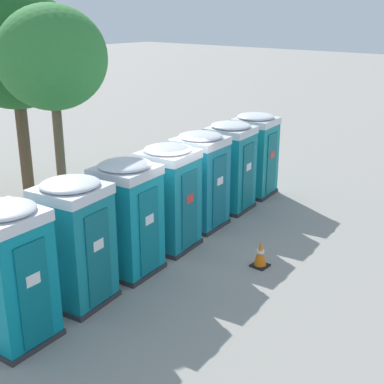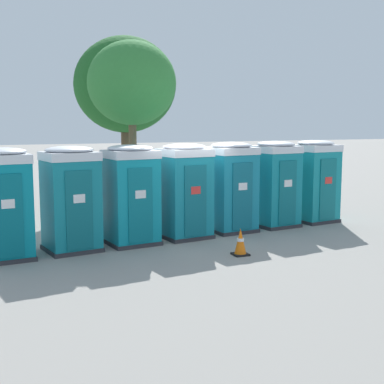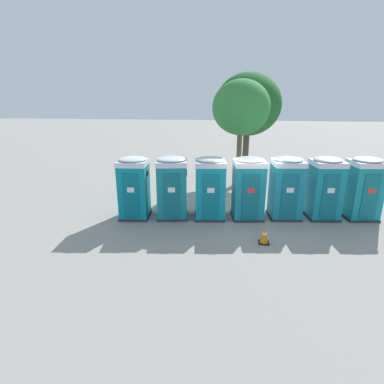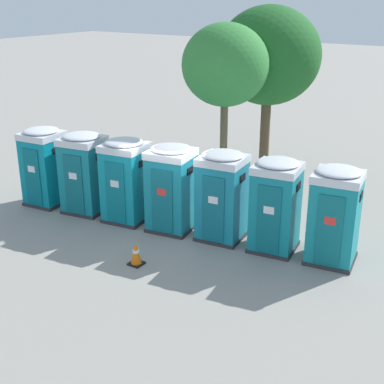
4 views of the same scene
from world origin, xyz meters
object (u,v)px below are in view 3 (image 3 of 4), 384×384
Objects in this scene: street_tree_0 at (241,108)px; portapotty_1 at (172,187)px; portapotty_5 at (324,188)px; portapotty_6 at (363,188)px; portapotty_3 at (248,188)px; portapotty_4 at (286,188)px; portapotty_0 at (134,187)px; portapotty_2 at (210,188)px; traffic_cone at (264,235)px; street_tree_1 at (248,105)px.

portapotty_1 is at bearing -123.73° from street_tree_0.
portapotty_5 is 1.00× the size of portapotty_6.
portapotty_3 is 1.55m from portapotty_4.
portapotty_5 and portapotty_6 have the same top height.
portapotty_1 and portapotty_5 have the same top height.
portapotty_5 is (3.06, 0.46, 0.00)m from portapotty_3.
portapotty_4 is (6.13, 0.87, -0.00)m from portapotty_0.
portapotty_2 and portapotty_6 have the same top height.
portapotty_4 reaches higher than traffic_cone.
traffic_cone is (0.51, -8.30, -4.10)m from street_tree_1.
portapotty_3 is at bearing 7.40° from portapotty_2.
portapotty_6 is 5.13m from traffic_cone.
portapotty_1 is 0.45× the size of street_tree_0.
portapotty_6 is 0.45× the size of street_tree_0.
portapotty_4 is 3.10m from portapotty_6.
portapotty_6 is 3.97× the size of traffic_cone.
street_tree_0 reaches higher than portapotty_1.
portapotty_6 is at bearing 7.58° from portapotty_1.
portapotty_0 is at bearing -172.67° from portapotty_2.
traffic_cone is (-4.08, -2.95, -0.97)m from portapotty_6.
portapotty_3 is at bearing 7.35° from portapotty_0.
portapotty_0 and portapotty_1 have the same top height.
portapotty_2 is 3.09m from traffic_cone.
portapotty_4 and portapotty_5 have the same top height.
street_tree_1 reaches higher than portapotty_0.
street_tree_1 is (-4.59, 5.34, 3.13)m from portapotty_6.
portapotty_0 is at bearing -172.65° from portapotty_3.
street_tree_0 is (1.14, 3.84, 3.02)m from portapotty_2.
portapotty_2 is at bearing -171.15° from portapotty_4.
portapotty_1 is 6.19m from portapotty_5.
portapotty_4 is (1.52, 0.28, 0.00)m from portapotty_3.
street_tree_0 is at bearing -99.75° from street_tree_1.
portapotty_1 is at bearing -172.42° from portapotty_6.
street_tree_1 is (3.08, 6.36, 3.13)m from portapotty_1.
street_tree_0 is at bearing 56.27° from portapotty_1.
portapotty_1 is at bearing 8.46° from portapotty_0.
portapotty_4 is 6.69m from street_tree_1.
portapotty_2 reaches higher than traffic_cone.
traffic_cone is (0.52, -2.30, -0.97)m from portapotty_3.
portapotty_4 is at bearing 68.68° from traffic_cone.
portapotty_3 is 1.00× the size of portapotty_4.
portapotty_6 is (6.13, 0.85, 0.00)m from portapotty_2.
street_tree_0 is 8.87× the size of traffic_cone.
street_tree_1 reaches higher than street_tree_0.
portapotty_6 is at bearing -49.34° from street_tree_1.
portapotty_4 and portapotty_6 have the same top height.
portapotty_5 is at bearing 7.79° from portapotty_0.
portapotty_5 is at bearing -42.64° from street_tree_0.
portapotty_1 and portapotty_4 have the same top height.
portapotty_3 is at bearing -169.69° from portapotty_4.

